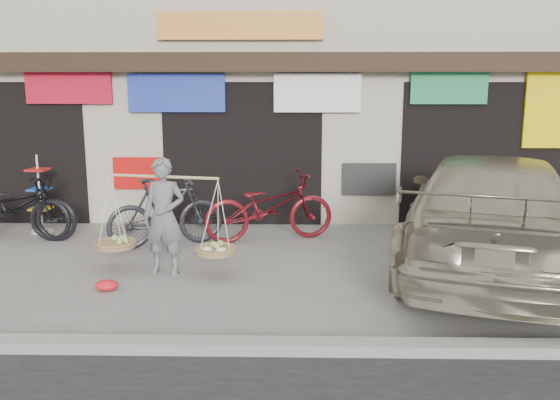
{
  "coord_description": "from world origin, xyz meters",
  "views": [
    {
      "loc": [
        0.95,
        -7.64,
        2.74
      ],
      "look_at": [
        0.77,
        0.9,
        1.0
      ],
      "focal_mm": 38.0,
      "sensor_mm": 36.0,
      "label": 1
    }
  ],
  "objects_px": {
    "bike_1": "(166,212)",
    "suv": "(491,212)",
    "street_vendor": "(164,221)",
    "bike_0": "(11,207)",
    "display_rack": "(40,202)",
    "bike_2": "(269,207)",
    "bike_3": "(17,207)"
  },
  "relations": [
    {
      "from": "bike_0",
      "to": "bike_2",
      "type": "relative_size",
      "value": 0.97
    },
    {
      "from": "display_rack",
      "to": "bike_1",
      "type": "bearing_deg",
      "value": -19.16
    },
    {
      "from": "bike_0",
      "to": "suv",
      "type": "bearing_deg",
      "value": -94.82
    },
    {
      "from": "bike_2",
      "to": "suv",
      "type": "distance_m",
      "value": 3.61
    },
    {
      "from": "bike_2",
      "to": "display_rack",
      "type": "distance_m",
      "value": 4.2
    },
    {
      "from": "bike_0",
      "to": "suv",
      "type": "height_order",
      "value": "suv"
    },
    {
      "from": "street_vendor",
      "to": "bike_3",
      "type": "distance_m",
      "value": 3.45
    },
    {
      "from": "bike_2",
      "to": "suv",
      "type": "xyz_separation_m",
      "value": [
        3.3,
        -1.46,
        0.26
      ]
    },
    {
      "from": "bike_0",
      "to": "display_rack",
      "type": "distance_m",
      "value": 0.58
    },
    {
      "from": "bike_1",
      "to": "bike_2",
      "type": "bearing_deg",
      "value": -99.22
    },
    {
      "from": "street_vendor",
      "to": "bike_1",
      "type": "distance_m",
      "value": 1.45
    },
    {
      "from": "street_vendor",
      "to": "bike_0",
      "type": "xyz_separation_m",
      "value": [
        -3.06,
        1.77,
        -0.2
      ]
    },
    {
      "from": "street_vendor",
      "to": "bike_2",
      "type": "bearing_deg",
      "value": 62.64
    },
    {
      "from": "bike_1",
      "to": "bike_2",
      "type": "height_order",
      "value": "bike_2"
    },
    {
      "from": "bike_3",
      "to": "suv",
      "type": "distance_m",
      "value": 7.81
    },
    {
      "from": "bike_3",
      "to": "bike_1",
      "type": "bearing_deg",
      "value": -92.24
    },
    {
      "from": "bike_2",
      "to": "bike_0",
      "type": "bearing_deg",
      "value": 74.96
    },
    {
      "from": "bike_0",
      "to": "bike_2",
      "type": "xyz_separation_m",
      "value": [
        4.48,
        0.05,
        0.02
      ]
    },
    {
      "from": "bike_0",
      "to": "bike_3",
      "type": "distance_m",
      "value": 0.1
    },
    {
      "from": "street_vendor",
      "to": "suv",
      "type": "distance_m",
      "value": 4.73
    },
    {
      "from": "suv",
      "to": "bike_2",
      "type": "bearing_deg",
      "value": -6.43
    },
    {
      "from": "bike_0",
      "to": "display_rack",
      "type": "xyz_separation_m",
      "value": [
        0.3,
        0.5,
        0.0
      ]
    },
    {
      "from": "bike_0",
      "to": "bike_3",
      "type": "relative_size",
      "value": 1.0
    },
    {
      "from": "street_vendor",
      "to": "suv",
      "type": "bearing_deg",
      "value": 15.01
    },
    {
      "from": "suv",
      "to": "display_rack",
      "type": "bearing_deg",
      "value": 3.06
    },
    {
      "from": "bike_0",
      "to": "display_rack",
      "type": "bearing_deg",
      "value": -25.88
    },
    {
      "from": "bike_1",
      "to": "suv",
      "type": "distance_m",
      "value": 5.12
    },
    {
      "from": "bike_3",
      "to": "display_rack",
      "type": "relative_size",
      "value": 1.53
    },
    {
      "from": "bike_3",
      "to": "suv",
      "type": "bearing_deg",
      "value": -94.95
    },
    {
      "from": "street_vendor",
      "to": "bike_3",
      "type": "height_order",
      "value": "street_vendor"
    },
    {
      "from": "bike_1",
      "to": "street_vendor",
      "type": "bearing_deg",
      "value": 168.79
    },
    {
      "from": "bike_1",
      "to": "bike_2",
      "type": "distance_m",
      "value": 1.75
    }
  ]
}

